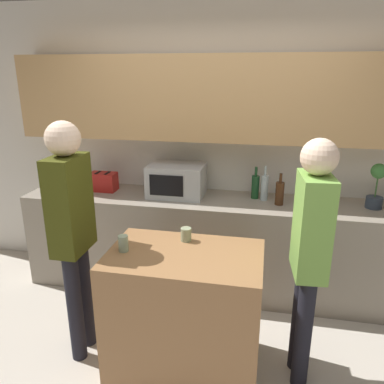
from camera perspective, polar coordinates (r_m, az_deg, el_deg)
back_wall at (r=3.59m, az=4.11°, el=9.58°), size 6.40×0.40×2.70m
back_counter at (r=3.65m, az=3.17°, el=-7.99°), size 3.60×0.62×0.92m
kitchen_island at (r=2.75m, az=-1.09°, el=-17.75°), size 1.03×0.66×0.90m
microwave at (r=3.55m, az=-2.36°, el=1.82°), size 0.52×0.39×0.30m
toaster at (r=3.81m, az=-13.37°, el=1.53°), size 0.26×0.16×0.18m
potted_plant at (r=3.57m, az=26.30°, el=0.82°), size 0.14×0.14×0.39m
bottle_0 at (r=3.52m, az=9.62°, el=0.86°), size 0.07×0.07×0.30m
bottle_1 at (r=3.48m, az=10.99°, el=0.72°), size 0.07×0.07×0.32m
bottle_2 at (r=3.39m, az=13.21°, el=-0.13°), size 0.08×0.08×0.29m
cup_0 at (r=2.67m, az=-0.92°, el=-6.48°), size 0.08×0.08×0.10m
cup_1 at (r=2.56m, az=-10.42°, el=-7.71°), size 0.07×0.07×0.11m
person_left at (r=2.49m, az=17.54°, el=-7.79°), size 0.22×0.35×1.69m
person_center at (r=2.72m, az=-17.85°, el=-4.51°), size 0.23×0.34×1.76m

